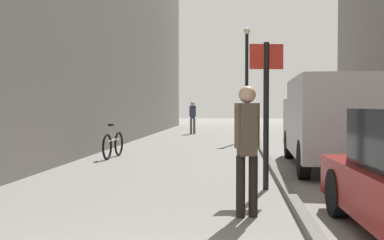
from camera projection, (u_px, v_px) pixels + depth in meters
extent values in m
plane|color=gray|center=(213.00, 152.00, 14.90)|extent=(80.00, 80.00, 0.00)
cube|color=#615F5B|center=(263.00, 150.00, 14.74)|extent=(0.16, 40.00, 0.12)
cylinder|color=black|center=(253.00, 186.00, 6.13)|extent=(0.12, 0.12, 0.82)
cylinder|color=black|center=(241.00, 187.00, 6.09)|extent=(0.12, 0.12, 0.82)
cube|color=brown|center=(247.00, 129.00, 6.09)|extent=(0.27, 0.25, 0.70)
cylinder|color=brown|center=(256.00, 125.00, 6.11)|extent=(0.10, 0.10, 0.59)
cylinder|color=brown|center=(238.00, 126.00, 6.06)|extent=(0.10, 0.10, 0.59)
sphere|color=tan|center=(247.00, 94.00, 6.07)|extent=(0.23, 0.23, 0.23)
cylinder|color=brown|center=(191.00, 126.00, 24.24)|extent=(0.12, 0.12, 0.81)
cylinder|color=brown|center=(194.00, 126.00, 24.25)|extent=(0.12, 0.12, 0.81)
cube|color=#2D3851|center=(193.00, 112.00, 24.22)|extent=(0.25, 0.23, 0.69)
cylinder|color=#2D3851|center=(190.00, 111.00, 24.21)|extent=(0.10, 0.10, 0.58)
cylinder|color=#2D3851|center=(195.00, 111.00, 24.23)|extent=(0.10, 0.10, 0.58)
sphere|color=tan|center=(193.00, 104.00, 24.21)|extent=(0.22, 0.22, 0.22)
cube|color=#B7B7BC|center=(340.00, 117.00, 10.36)|extent=(2.21, 3.92, 1.78)
cube|color=#B7B7BC|center=(322.00, 123.00, 13.02)|extent=(2.13, 1.57, 1.34)
cube|color=black|center=(320.00, 112.00, 13.53)|extent=(1.74, 0.10, 0.59)
cylinder|color=black|center=(289.00, 144.00, 13.01)|extent=(0.25, 0.81, 0.80)
cylinder|color=black|center=(357.00, 145.00, 12.77)|extent=(0.25, 0.81, 0.80)
cylinder|color=black|center=(304.00, 159.00, 9.29)|extent=(0.25, 0.81, 0.80)
cylinder|color=black|center=(338.00, 193.00, 6.13)|extent=(0.22, 0.65, 0.64)
cylinder|color=black|center=(266.00, 116.00, 8.10)|extent=(0.10, 0.10, 2.60)
cube|color=red|center=(266.00, 57.00, 8.07)|extent=(0.60, 0.13, 0.44)
cylinder|color=black|center=(247.00, 88.00, 19.34)|extent=(0.14, 0.14, 4.50)
sphere|color=beige|center=(247.00, 31.00, 19.27)|extent=(0.28, 0.28, 0.28)
torus|color=black|center=(119.00, 144.00, 13.63)|extent=(0.10, 0.72, 0.72)
torus|color=black|center=(107.00, 147.00, 12.59)|extent=(0.10, 0.72, 0.72)
cylinder|color=silver|center=(113.00, 140.00, 13.11)|extent=(0.10, 0.95, 0.05)
cylinder|color=silver|center=(111.00, 133.00, 12.91)|extent=(0.04, 0.04, 0.40)
cube|color=black|center=(111.00, 125.00, 12.91)|extent=(0.11, 0.24, 0.06)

